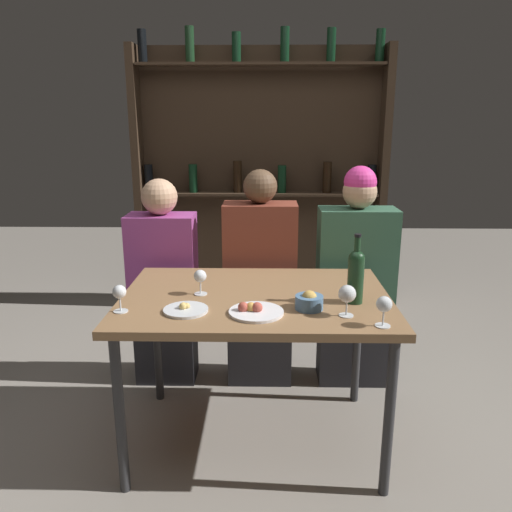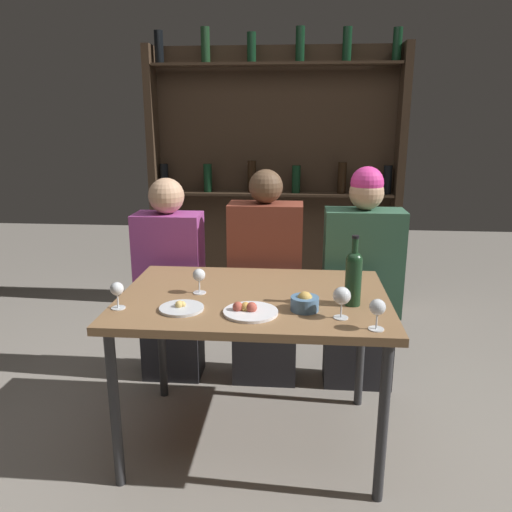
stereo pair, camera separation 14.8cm
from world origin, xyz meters
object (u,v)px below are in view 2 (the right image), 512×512
object	(u,v)px
wine_bottle	(354,275)
wine_glass_2	(117,290)
wine_glass_0	(199,276)
seated_person_left	(171,287)
seated_person_right	(361,286)
snack_bowl	(305,303)
food_plate_0	(249,311)
seated_person_center	(265,286)
food_plate_1	(181,308)
wine_glass_1	(342,297)
wine_glass_3	(377,308)

from	to	relation	value
wine_bottle	wine_glass_2	bearing A→B (deg)	-172.64
wine_glass_2	wine_glass_0	bearing A→B (deg)	35.67
seated_person_left	seated_person_right	distance (m)	1.11
snack_bowl	seated_person_left	size ratio (longest dim) A/B	0.10
seated_person_right	wine_bottle	bearing A→B (deg)	-100.49
wine_bottle	wine_glass_2	distance (m)	1.00
food_plate_0	seated_person_right	xyz separation A→B (m)	(0.56, 0.83, -0.15)
snack_bowl	seated_person_center	distance (m)	0.83
wine_glass_0	seated_person_center	distance (m)	0.70
food_plate_1	snack_bowl	bearing A→B (deg)	3.90
wine_glass_1	seated_person_right	distance (m)	0.90
wine_glass_2	food_plate_0	xyz separation A→B (m)	(0.56, -0.01, -0.07)
wine_glass_3	snack_bowl	world-z (taller)	wine_glass_3
wine_glass_2	food_plate_0	distance (m)	0.56
wine_bottle	food_plate_1	bearing A→B (deg)	-170.64
food_plate_1	seated_person_left	size ratio (longest dim) A/B	0.15
food_plate_1	seated_person_right	world-z (taller)	seated_person_right
food_plate_0	food_plate_1	world-z (taller)	food_plate_0
food_plate_1	wine_glass_1	bearing A→B (deg)	-3.35
wine_glass_1	food_plate_0	world-z (taller)	wine_glass_1
wine_glass_0	wine_glass_1	size ratio (longest dim) A/B	0.89
snack_bowl	seated_person_left	bearing A→B (deg)	135.07
wine_glass_1	food_plate_0	xyz separation A→B (m)	(-0.37, 0.02, -0.08)
seated_person_left	seated_person_right	world-z (taller)	seated_person_right
wine_glass_3	snack_bowl	xyz separation A→B (m)	(-0.27, 0.18, -0.05)
seated_person_right	wine_glass_1	bearing A→B (deg)	-102.52
wine_glass_2	wine_glass_3	xyz separation A→B (m)	(1.06, -0.13, 0.00)
wine_glass_1	seated_person_left	xyz separation A→B (m)	(-0.92, 0.85, -0.27)
wine_glass_0	wine_glass_1	distance (m)	0.67
wine_glass_0	food_plate_1	world-z (taller)	wine_glass_0
wine_bottle	wine_glass_3	world-z (taller)	wine_bottle
wine_bottle	wine_glass_1	bearing A→B (deg)	-110.95
wine_glass_0	wine_glass_1	bearing A→B (deg)	-21.73
wine_bottle	food_plate_0	distance (m)	0.47
wine_glass_3	seated_person_center	distance (m)	1.10
snack_bowl	wine_bottle	bearing A→B (deg)	22.22
wine_glass_3	seated_person_left	size ratio (longest dim) A/B	0.10
wine_glass_1	seated_person_right	size ratio (longest dim) A/B	0.10
wine_glass_3	snack_bowl	size ratio (longest dim) A/B	1.03
seated_person_center	seated_person_right	distance (m)	0.55
wine_glass_1	wine_glass_2	bearing A→B (deg)	178.17
wine_glass_1	seated_person_right	xyz separation A→B (m)	(0.19, 0.85, -0.23)
wine_bottle	seated_person_center	bearing A→B (deg)	121.33
snack_bowl	food_plate_0	bearing A→B (deg)	-166.91
wine_glass_0	wine_glass_3	bearing A→B (deg)	-25.14
snack_bowl	seated_person_right	size ratio (longest dim) A/B	0.09
snack_bowl	seated_person_right	xyz separation A→B (m)	(0.33, 0.78, -0.18)
wine_bottle	wine_glass_3	xyz separation A→B (m)	(0.06, -0.26, -0.05)
wine_bottle	food_plate_0	xyz separation A→B (m)	(-0.43, -0.14, -0.12)
food_plate_1	seated_person_right	size ratio (longest dim) A/B	0.15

